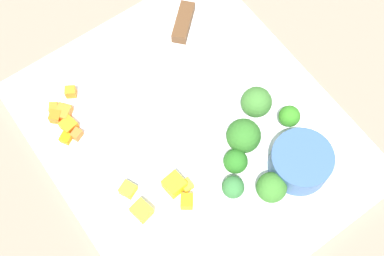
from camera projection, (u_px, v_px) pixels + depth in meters
name	position (u px, v px, depth m)	size (l,w,h in m)	color
ground_plane	(192.00, 135.00, 0.70)	(4.00, 4.00, 0.00)	#886F5D
cutting_board	(192.00, 133.00, 0.69)	(0.42, 0.36, 0.01)	white
prep_bowl	(300.00, 162.00, 0.65)	(0.08, 0.08, 0.04)	#365688
chef_knife	(169.00, 78.00, 0.71)	(0.25, 0.27, 0.02)	silver
carrot_dice_0	(66.00, 138.00, 0.68)	(0.01, 0.01, 0.01)	orange
carrot_dice_1	(77.00, 134.00, 0.68)	(0.01, 0.01, 0.01)	orange
carrot_dice_2	(69.00, 125.00, 0.68)	(0.02, 0.02, 0.01)	orange
carrot_dice_3	(64.00, 113.00, 0.69)	(0.02, 0.02, 0.01)	orange
carrot_dice_4	(56.00, 117.00, 0.69)	(0.01, 0.01, 0.01)	orange
carrot_dice_5	(54.00, 108.00, 0.69)	(0.01, 0.01, 0.01)	orange
carrot_dice_6	(71.00, 92.00, 0.70)	(0.01, 0.01, 0.01)	orange
pepper_dice_0	(187.00, 185.00, 0.65)	(0.01, 0.01, 0.01)	yellow
pepper_dice_1	(174.00, 185.00, 0.64)	(0.02, 0.02, 0.02)	yellow
pepper_dice_2	(128.00, 190.00, 0.64)	(0.02, 0.02, 0.02)	yellow
pepper_dice_3	(142.00, 211.00, 0.63)	(0.02, 0.02, 0.02)	yellow
pepper_dice_4	(187.00, 202.00, 0.64)	(0.01, 0.02, 0.02)	yellow
broccoli_floret_0	(236.00, 162.00, 0.65)	(0.03, 0.03, 0.04)	#85B95E
broccoli_floret_1	(256.00, 102.00, 0.68)	(0.04, 0.04, 0.04)	#94B058
broccoli_floret_2	(244.00, 136.00, 0.65)	(0.04, 0.04, 0.05)	#8EBD61
broccoli_floret_3	(271.00, 188.00, 0.64)	(0.04, 0.04, 0.04)	#96AF6A
broccoli_floret_4	(233.00, 187.00, 0.64)	(0.03, 0.03, 0.03)	#85AE69
broccoli_floret_5	(289.00, 116.00, 0.67)	(0.03, 0.03, 0.04)	#89AB5D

